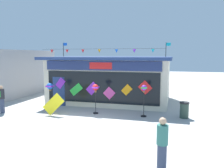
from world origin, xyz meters
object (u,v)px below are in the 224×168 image
at_px(person_mid_plaza, 162,145).
at_px(display_kite_on_ground, 54,104).
at_px(trash_bin, 184,110).
at_px(kite_shop_building, 111,79).
at_px(wind_spinner_far_left, 50,89).
at_px(wind_spinner_center_left, 144,92).
at_px(wind_spinner_left, 95,90).
at_px(person_near_camera, 1,99).

xyz_separation_m(person_mid_plaza, display_kite_on_ground, (-6.41, 4.97, -0.19)).
bearing_deg(person_mid_plaza, trash_bin, -68.14).
height_order(kite_shop_building, display_kite_on_ground, kite_shop_building).
bearing_deg(wind_spinner_far_left, wind_spinner_center_left, 0.25).
relative_size(wind_spinner_left, person_mid_plaza, 1.06).
relative_size(wind_spinner_far_left, display_kite_on_ground, 1.44).
distance_m(wind_spinner_far_left, wind_spinner_center_left, 5.91).
relative_size(kite_shop_building, person_mid_plaza, 5.28).
relative_size(wind_spinner_left, person_near_camera, 1.06).
bearing_deg(trash_bin, person_near_camera, -170.81).
relative_size(trash_bin, display_kite_on_ground, 0.75).
bearing_deg(wind_spinner_far_left, person_near_camera, -151.22).
bearing_deg(person_mid_plaza, wind_spinner_center_left, -47.83).
bearing_deg(display_kite_on_ground, trash_bin, 10.86).
relative_size(person_near_camera, trash_bin, 1.85).
bearing_deg(display_kite_on_ground, kite_shop_building, 67.46).
bearing_deg(person_mid_plaza, kite_shop_building, -36.80).
bearing_deg(kite_shop_building, wind_spinner_far_left, -126.19).
bearing_deg(wind_spinner_center_left, trash_bin, 8.24).
height_order(wind_spinner_far_left, wind_spinner_left, wind_spinner_left).
distance_m(person_mid_plaza, trash_bin, 6.44).
relative_size(wind_spinner_left, wind_spinner_center_left, 0.98).
bearing_deg(person_near_camera, trash_bin, -148.66).
bearing_deg(wind_spinner_far_left, person_mid_plaza, -39.77).
bearing_deg(trash_bin, wind_spinner_far_left, -177.56).
xyz_separation_m(wind_spinner_center_left, person_near_camera, (-8.41, -1.40, -0.54)).
xyz_separation_m(wind_spinner_center_left, person_mid_plaza, (1.32, -6.05, -0.57)).
bearing_deg(wind_spinner_left, wind_spinner_far_left, 179.22).
bearing_deg(wind_spinner_center_left, display_kite_on_ground, -168.02).
height_order(kite_shop_building, wind_spinner_left, kite_shop_building).
distance_m(person_near_camera, display_kite_on_ground, 3.35).
distance_m(wind_spinner_far_left, wind_spinner_left, 3.05).
height_order(kite_shop_building, wind_spinner_center_left, kite_shop_building).
distance_m(kite_shop_building, wind_spinner_far_left, 4.94).
xyz_separation_m(wind_spinner_left, trash_bin, (5.08, 0.39, -1.00)).
distance_m(person_near_camera, person_mid_plaza, 10.79).
distance_m(kite_shop_building, wind_spinner_center_left, 4.97).
relative_size(kite_shop_building, wind_spinner_left, 4.97).
xyz_separation_m(wind_spinner_center_left, display_kite_on_ground, (-5.09, -1.08, -0.76)).
relative_size(person_near_camera, person_mid_plaza, 1.00).
distance_m(wind_spinner_center_left, person_near_camera, 8.55).
height_order(person_mid_plaza, trash_bin, person_mid_plaza).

